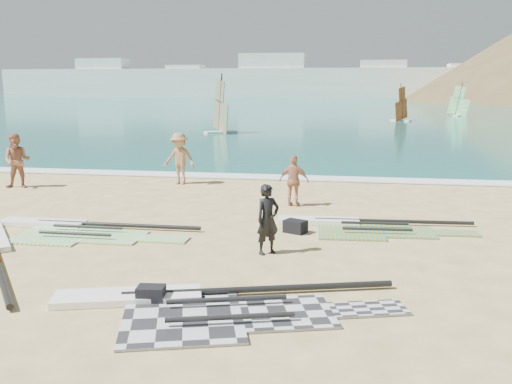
% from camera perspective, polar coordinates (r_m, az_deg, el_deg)
% --- Properties ---
extents(ground, '(300.00, 300.00, 0.00)m').
position_cam_1_polar(ground, '(11.23, -6.17, -8.71)').
color(ground, '#D7BF7E').
rests_on(ground, ground).
extents(sea, '(300.00, 240.00, 0.06)m').
position_cam_1_polar(sea, '(142.25, 8.70, 9.11)').
color(sea, '#0D5C57').
rests_on(sea, ground).
extents(surf_line, '(300.00, 1.20, 0.04)m').
position_cam_1_polar(surf_line, '(22.97, 2.24, 1.39)').
color(surf_line, white).
rests_on(surf_line, ground).
extents(far_town, '(160.00, 8.00, 12.00)m').
position_cam_1_polar(far_town, '(161.26, 3.19, 10.99)').
color(far_town, white).
rests_on(far_town, ground).
extents(rig_grey, '(6.17, 3.37, 0.20)m').
position_cam_1_polar(rig_grey, '(9.87, -5.80, -11.19)').
color(rig_grey, '#28282A').
rests_on(rig_grey, ground).
extents(rig_green, '(5.55, 2.17, 0.20)m').
position_cam_1_polar(rig_green, '(15.42, -17.87, -3.59)').
color(rig_green, '#45C825').
rests_on(rig_green, ground).
extents(rig_orange, '(5.20, 2.10, 0.20)m').
position_cam_1_polar(rig_orange, '(15.25, 10.13, -3.39)').
color(rig_orange, orange).
rests_on(rig_orange, ground).
extents(gear_bag_near, '(0.50, 0.39, 0.30)m').
position_cam_1_polar(gear_bag_near, '(10.16, -10.46, -10.06)').
color(gear_bag_near, black).
rests_on(gear_bag_near, ground).
extents(gear_bag_far, '(0.65, 0.57, 0.32)m').
position_cam_1_polar(gear_bag_far, '(14.57, 3.95, -3.45)').
color(gear_bag_far, black).
rests_on(gear_bag_far, ground).
extents(person_wetsuit, '(0.68, 0.66, 1.57)m').
position_cam_1_polar(person_wetsuit, '(12.61, 1.19, -2.75)').
color(person_wetsuit, black).
rests_on(person_wetsuit, ground).
extents(beachgoer_left, '(1.12, 0.96, 1.98)m').
position_cam_1_polar(beachgoer_left, '(22.40, -22.77, 2.88)').
color(beachgoer_left, '#A06448').
rests_on(beachgoer_left, ground).
extents(beachgoer_mid, '(1.37, 0.93, 1.96)m').
position_cam_1_polar(beachgoer_mid, '(21.63, -7.66, 3.34)').
color(beachgoer_mid, '#9B6F48').
rests_on(beachgoer_mid, ground).
extents(beachgoer_back, '(0.98, 0.51, 1.59)m').
position_cam_1_polar(beachgoer_back, '(17.61, 3.82, 1.13)').
color(beachgoer_back, tan).
rests_on(beachgoer_back, ground).
extents(windsurfer_left, '(2.45, 2.52, 4.57)m').
position_cam_1_polar(windsurfer_left, '(44.06, -3.57, 7.58)').
color(windsurfer_left, white).
rests_on(windsurfer_left, ground).
extents(windsurfer_centre, '(2.11, 2.19, 3.87)m').
position_cam_1_polar(windsurfer_centre, '(60.42, 14.32, 7.98)').
color(windsurfer_centre, white).
rests_on(windsurfer_centre, ground).
extents(windsurfer_right, '(2.35, 2.19, 3.93)m').
position_cam_1_polar(windsurfer_right, '(71.68, 19.60, 8.09)').
color(windsurfer_right, white).
rests_on(windsurfer_right, ground).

